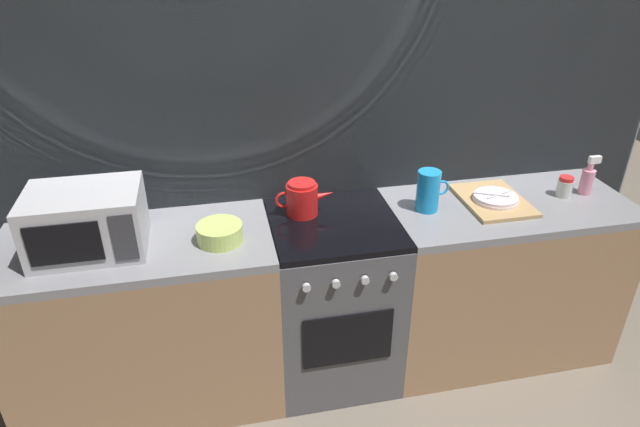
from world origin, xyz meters
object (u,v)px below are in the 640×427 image
(dish_pile, at_px, (494,199))
(spray_bottle, at_px, (588,179))
(stove_unit, at_px, (333,299))
(microwave, at_px, (86,221))
(kettle, at_px, (302,199))
(pitcher, at_px, (428,191))
(mixing_bowl, at_px, (220,233))
(spice_jar, at_px, (565,187))

(dish_pile, relative_size, spray_bottle, 1.97)
(stove_unit, relative_size, microwave, 1.96)
(stove_unit, bearing_deg, dish_pile, 1.49)
(kettle, height_order, pitcher, pitcher)
(stove_unit, height_order, microwave, microwave)
(microwave, xyz_separation_m, kettle, (0.93, 0.12, -0.05))
(microwave, xyz_separation_m, dish_pile, (1.88, 0.04, -0.12))
(stove_unit, height_order, pitcher, pitcher)
(mixing_bowl, height_order, pitcher, pitcher)
(microwave, relative_size, kettle, 1.62)
(kettle, distance_m, pitcher, 0.60)
(mixing_bowl, bearing_deg, microwave, 174.88)
(stove_unit, bearing_deg, pitcher, 3.20)
(dish_pile, distance_m, spice_jar, 0.38)
(microwave, bearing_deg, spice_jar, 0.91)
(kettle, bearing_deg, spice_jar, -3.70)
(pitcher, distance_m, spice_jar, 0.73)
(pitcher, distance_m, spray_bottle, 0.85)
(kettle, xyz_separation_m, dish_pile, (0.95, -0.09, -0.06))
(spray_bottle, bearing_deg, mixing_bowl, -177.31)
(stove_unit, bearing_deg, spice_jar, 0.97)
(mixing_bowl, distance_m, spice_jar, 1.73)
(dish_pile, distance_m, spray_bottle, 0.51)
(mixing_bowl, bearing_deg, stove_unit, 6.92)
(pitcher, bearing_deg, microwave, -178.44)
(mixing_bowl, relative_size, spice_jar, 1.90)
(kettle, distance_m, spray_bottle, 1.45)
(pitcher, xyz_separation_m, dish_pile, (0.35, -0.00, -0.08))
(pitcher, bearing_deg, stove_unit, -176.80)
(mixing_bowl, bearing_deg, pitcher, 5.18)
(microwave, height_order, spray_bottle, microwave)
(dish_pile, xyz_separation_m, spray_bottle, (0.50, 0.00, 0.06))
(pitcher, height_order, spray_bottle, spray_bottle)
(spray_bottle, bearing_deg, spice_jar, -178.84)
(kettle, bearing_deg, stove_unit, -39.19)
(stove_unit, bearing_deg, spray_bottle, 0.99)
(stove_unit, xyz_separation_m, spray_bottle, (1.32, 0.02, 0.53))
(pitcher, bearing_deg, mixing_bowl, -174.82)
(dish_pile, bearing_deg, stove_unit, -178.51)
(mixing_bowl, xyz_separation_m, spice_jar, (1.72, 0.08, 0.01))
(stove_unit, xyz_separation_m, pitcher, (0.47, 0.03, 0.55))
(dish_pile, bearing_deg, mixing_bowl, -176.37)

